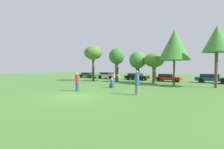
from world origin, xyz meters
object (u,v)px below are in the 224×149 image
object	(u,v)px
tree_2	(138,61)
parked_car_silver	(108,75)
parked_car_green	(88,75)
parked_car_black	(136,76)
frisbee	(117,75)
person_catcher	(137,83)
bystander_sitting	(112,84)
tree_5	(217,39)
tree_3	(154,61)
tree_1	(117,57)
tree_4	(174,45)
parked_car_blue	(212,78)
parked_car_red	(168,77)
tree_0	(93,53)
person_thrower	(77,82)

from	to	relation	value
tree_2	parked_car_silver	size ratio (longest dim) A/B	1.09
parked_car_green	parked_car_black	bearing A→B (deg)	1.16
frisbee	parked_car_green	world-z (taller)	frisbee
person_catcher	parked_car_green	size ratio (longest dim) A/B	0.48
frisbee	bystander_sitting	xyz separation A→B (m)	(-2.68, 3.27, -1.10)
tree_5	parked_car_black	size ratio (longest dim) A/B	1.58
tree_3	tree_5	distance (m)	7.92
person_catcher	tree_1	world-z (taller)	tree_1
tree_4	parked_car_blue	world-z (taller)	tree_4
person_catcher	parked_car_blue	world-z (taller)	person_catcher
parked_car_blue	tree_4	bearing A→B (deg)	-119.19
tree_4	parked_car_red	xyz separation A→B (m)	(-2.14, 5.44, -4.36)
person_catcher	tree_2	world-z (taller)	tree_2
parked_car_green	parked_car_red	bearing A→B (deg)	0.68
parked_car_green	tree_3	bearing A→B (deg)	-13.29
tree_1	tree_0	bearing A→B (deg)	-164.27
parked_car_green	parked_car_silver	distance (m)	5.45
tree_3	parked_car_black	xyz separation A→B (m)	(-4.71, 4.31, -2.54)
bystander_sitting	parked_car_green	distance (m)	18.99
person_catcher	parked_car_silver	bearing A→B (deg)	-58.41
tree_2	tree_3	distance (m)	2.53
person_catcher	tree_1	size ratio (longest dim) A/B	0.37
tree_2	parked_car_green	xyz separation A→B (m)	(-13.79, 4.51, -2.61)
tree_4	parked_car_black	xyz separation A→B (m)	(-7.71, 5.69, -4.35)
parked_car_black	parked_car_blue	world-z (taller)	parked_car_blue
tree_3	person_catcher	bearing A→B (deg)	-77.86
tree_4	frisbee	bearing A→B (deg)	-103.16
tree_3	parked_car_blue	world-z (taller)	tree_3
tree_2	tree_3	xyz separation A→B (m)	(2.53, -0.02, -0.07)
tree_3	parked_car_blue	size ratio (longest dim) A/B	0.97
tree_2	frisbee	bearing A→B (deg)	-73.88
parked_car_blue	tree_3	bearing A→B (deg)	-142.30
person_thrower	tree_1	xyz separation A→B (m)	(-2.62, 11.23, 2.99)
parked_car_silver	parked_car_blue	size ratio (longest dim) A/B	0.96
tree_2	tree_5	size ratio (longest dim) A/B	0.69
person_catcher	tree_3	xyz separation A→B (m)	(-2.35, 10.92, 2.20)
person_catcher	parked_car_blue	bearing A→B (deg)	-115.31
frisbee	tree_5	distance (m)	12.09
bystander_sitting	tree_4	world-z (taller)	tree_4
tree_3	parked_car_green	world-z (taller)	tree_3
bystander_sitting	person_thrower	bearing A→B (deg)	-107.12
tree_4	tree_5	bearing A→B (deg)	-5.87
parked_car_green	parked_car_black	distance (m)	11.61
person_catcher	tree_0	xyz separation A→B (m)	(-12.02, 9.21, 3.57)
tree_4	parked_car_blue	bearing A→B (deg)	58.59
frisbee	parked_car_red	distance (m)	15.28
frisbee	parked_car_blue	bearing A→B (deg)	69.19
tree_3	parked_car_black	world-z (taller)	tree_3
tree_1	parked_car_silver	bearing A→B (deg)	136.31
person_thrower	frisbee	bearing A→B (deg)	0.16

